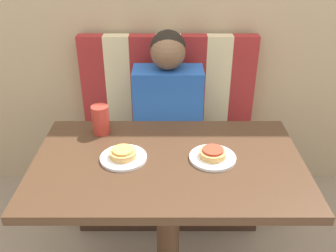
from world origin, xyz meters
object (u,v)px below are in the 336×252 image
object	(u,v)px
pizza_right	(213,153)
plate_left	(123,158)
person	(168,94)
drinking_cup	(101,120)
plate_right	(212,158)
pizza_left	(123,153)

from	to	relation	value
pizza_right	plate_left	bearing A→B (deg)	180.00
person	drinking_cup	xyz separation A→B (m)	(-0.29, -0.43, 0.07)
plate_left	pizza_right	distance (m)	0.35
person	plate_left	size ratio (longest dim) A/B	3.67
plate_right	drinking_cup	world-z (taller)	drinking_cup
plate_right	pizza_left	distance (m)	0.35
plate_right	pizza_right	distance (m)	0.02
drinking_cup	pizza_right	bearing A→B (deg)	-24.05
pizza_right	drinking_cup	bearing A→B (deg)	155.95
plate_left	plate_right	size ratio (longest dim) A/B	1.00
plate_left	plate_right	distance (m)	0.35
pizza_left	pizza_right	distance (m)	0.35
pizza_right	plate_right	bearing A→B (deg)	0.00
plate_left	pizza_right	xyz separation A→B (m)	(0.35, 0.00, 0.02)
plate_left	person	bearing A→B (deg)	74.70
pizza_left	pizza_right	size ratio (longest dim) A/B	1.00
person	pizza_left	bearing A→B (deg)	-105.30
person	pizza_right	size ratio (longest dim) A/B	6.39
plate_left	pizza_right	bearing A→B (deg)	0.00
plate_left	drinking_cup	xyz separation A→B (m)	(-0.12, 0.21, 0.06)
plate_right	pizza_left	size ratio (longest dim) A/B	1.74
person	drinking_cup	size ratio (longest dim) A/B	5.25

